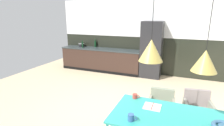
{
  "coord_description": "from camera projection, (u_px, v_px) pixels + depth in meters",
  "views": [
    {
      "loc": [
        1.33,
        -3.2,
        2.12
      ],
      "look_at": [
        -0.26,
        0.74,
        0.98
      ],
      "focal_mm": 28.4,
      "sensor_mm": 36.0,
      "label": 1
    }
  ],
  "objects": [
    {
      "name": "ground_plane",
      "position": [
        110.0,
        115.0,
        3.9
      ],
      "size": [
        8.75,
        8.75,
        0.0
      ],
      "primitive_type": "plane",
      "color": "#CEB58F"
    },
    {
      "name": "dining_table",
      "position": [
        170.0,
        119.0,
        2.53
      ],
      "size": [
        1.66,
        0.95,
        0.73
      ],
      "color": "teal",
      "rests_on": "ground"
    },
    {
      "name": "armchair_facing_counter",
      "position": [
        162.0,
        103.0,
        3.45
      ],
      "size": [
        0.51,
        0.5,
        0.72
      ],
      "rotation": [
        0.0,
        0.0,
        3.2
      ],
      "color": "gray",
      "rests_on": "ground"
    },
    {
      "name": "open_book",
      "position": [
        152.0,
        107.0,
        2.79
      ],
      "size": [
        0.26,
        0.24,
        0.02
      ],
      "color": "white",
      "rests_on": "dining_table"
    },
    {
      "name": "pendant_lamp_over_table_near",
      "position": [
        151.0,
        50.0,
        2.44
      ],
      "size": [
        0.34,
        0.34,
        1.17
      ],
      "color": "black"
    },
    {
      "name": "kitchen_counter",
      "position": [
        101.0,
        60.0,
        7.0
      ],
      "size": [
        3.21,
        0.63,
        0.88
      ],
      "color": "#34231C",
      "rests_on": "ground"
    },
    {
      "name": "armchair_far_side",
      "position": [
        198.0,
        106.0,
        3.29
      ],
      "size": [
        0.55,
        0.54,
        0.77
      ],
      "rotation": [
        0.0,
        0.0,
        3.31
      ],
      "color": "gray",
      "rests_on": "ground"
    },
    {
      "name": "back_wall_splashback_dark",
      "position": [
        144.0,
        55.0,
        6.68
      ],
      "size": [
        6.73,
        0.12,
        1.36
      ],
      "primitive_type": "cube",
      "color": "black",
      "rests_on": "ground"
    },
    {
      "name": "bottle_wine_green",
      "position": [
        95.0,
        44.0,
        7.18
      ],
      "size": [
        0.08,
        0.08,
        0.32
      ],
      "color": "#0F3319",
      "rests_on": "kitchen_counter"
    },
    {
      "name": "bottle_oil_tall",
      "position": [
        83.0,
        44.0,
        7.07
      ],
      "size": [
        0.06,
        0.06,
        0.29
      ],
      "color": "#0F3319",
      "rests_on": "kitchen_counter"
    },
    {
      "name": "back_wall_panel_upper",
      "position": [
        145.0,
        18.0,
        6.32
      ],
      "size": [
        6.73,
        0.12,
        1.36
      ],
      "primitive_type": "cube",
      "color": "silver",
      "rests_on": "back_wall_splashback_dark"
    },
    {
      "name": "mug_short_terracotta",
      "position": [
        131.0,
        117.0,
        2.41
      ],
      "size": [
        0.13,
        0.09,
        0.1
      ],
      "color": "#335B93",
      "rests_on": "dining_table"
    },
    {
      "name": "refrigerator_column",
      "position": [
        151.0,
        50.0,
        6.16
      ],
      "size": [
        0.7,
        0.6,
        1.95
      ],
      "primitive_type": "cube",
      "color": "#232326",
      "rests_on": "ground"
    },
    {
      "name": "mug_glass_clear",
      "position": [
        135.0,
        96.0,
        3.07
      ],
      "size": [
        0.12,
        0.08,
        0.08
      ],
      "color": "#B23D33",
      "rests_on": "dining_table"
    },
    {
      "name": "pendant_lamp_over_table_far",
      "position": [
        205.0,
        61.0,
        2.14
      ],
      "size": [
        0.3,
        0.3,
        1.22
      ],
      "color": "black"
    },
    {
      "name": "cooking_pot",
      "position": [
        81.0,
        45.0,
        7.3
      ],
      "size": [
        0.24,
        0.24,
        0.16
      ],
      "color": "black",
      "rests_on": "kitchen_counter"
    }
  ]
}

